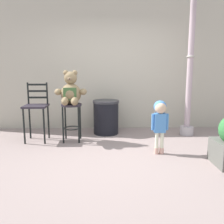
{
  "coord_description": "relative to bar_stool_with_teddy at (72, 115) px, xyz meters",
  "views": [
    {
      "loc": [
        -0.12,
        -3.67,
        1.43
      ],
      "look_at": [
        0.01,
        0.76,
        0.62
      ],
      "focal_mm": 40.37,
      "sensor_mm": 36.0,
      "label": 1
    }
  ],
  "objects": [
    {
      "name": "ground_plane",
      "position": [
        0.75,
        -1.05,
        -0.52
      ],
      "size": [
        24.0,
        24.0,
        0.0
      ],
      "primitive_type": "plane",
      "color": "gray"
    },
    {
      "name": "building_wall",
      "position": [
        0.75,
        1.17,
        1.07
      ],
      "size": [
        6.74,
        0.3,
        3.18
      ],
      "primitive_type": "cube",
      "color": "#B9B2A0",
      "rests_on": "ground_plane"
    },
    {
      "name": "bar_stool_with_teddy",
      "position": [
        0.0,
        0.0,
        0.0
      ],
      "size": [
        0.39,
        0.39,
        0.72
      ],
      "color": "#28232D",
      "rests_on": "ground_plane"
    },
    {
      "name": "teddy_bear",
      "position": [
        -0.0,
        -0.03,
        0.44
      ],
      "size": [
        0.6,
        0.54,
        0.63
      ],
      "color": "#836E4D",
      "rests_on": "bar_stool_with_teddy"
    },
    {
      "name": "child_walking",
      "position": [
        1.52,
        -0.77,
        0.12
      ],
      "size": [
        0.28,
        0.22,
        0.88
      ],
      "rotation": [
        0.0,
        0.0,
        -2.75
      ],
      "color": "#D5A292",
      "rests_on": "ground_plane"
    },
    {
      "name": "trash_bin",
      "position": [
        0.66,
        0.54,
        -0.16
      ],
      "size": [
        0.56,
        0.56,
        0.71
      ],
      "color": "black",
      "rests_on": "ground_plane"
    },
    {
      "name": "lamppost",
      "position": [
        2.35,
        0.37,
        0.58
      ],
      "size": [
        0.28,
        0.28,
        2.78
      ],
      "color": "#ABA3A7",
      "rests_on": "ground_plane"
    },
    {
      "name": "bar_chair_empty",
      "position": [
        -0.67,
        0.04,
        0.12
      ],
      "size": [
        0.43,
        0.43,
        1.12
      ],
      "color": "#28232D",
      "rests_on": "ground_plane"
    }
  ]
}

